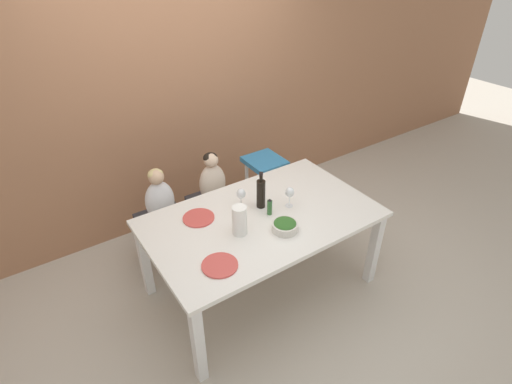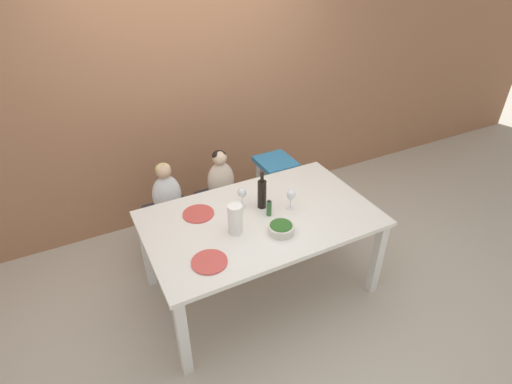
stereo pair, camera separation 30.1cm
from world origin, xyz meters
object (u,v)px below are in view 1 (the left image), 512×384
Objects in this scene: dinner_plate_back_left at (199,218)px; chair_far_center at (214,206)px; paper_towel_roll at (240,220)px; dinner_plate_front_left at (220,265)px; wine_glass_far at (241,194)px; chair_right_highchair at (264,172)px; person_child_left at (159,197)px; wine_glass_near at (290,193)px; wine_bottle at (261,193)px; person_child_center at (212,179)px; chair_far_left at (164,225)px; salad_bowl_large at (285,226)px.

chair_far_center is at bearing 52.99° from dinner_plate_back_left.
dinner_plate_front_left is (-0.29, -0.22, -0.11)m from paper_towel_roll.
wine_glass_far reaches higher than chair_far_center.
wine_glass_far is (-0.65, -0.60, 0.31)m from chair_right_highchair.
wine_glass_near is at bearing -45.95° from person_child_left.
dinner_plate_front_left is (-0.61, -0.41, -0.12)m from wine_bottle.
wine_glass_near reaches higher than chair_far_center.
person_child_center is at bearing 0.00° from person_child_left.
chair_right_highchair is at bearing 44.05° from dinner_plate_front_left.
person_child_left is at bearing 90.00° from chair_far_left.
salad_bowl_large is at bearing -46.23° from dinner_plate_back_left.
wine_glass_far reaches higher than chair_far_left.
person_child_center is (0.51, 0.00, 0.30)m from chair_far_left.
person_child_left is 2.91× the size of wine_glass_near.
chair_right_highchair is 1.18m from salad_bowl_large.
wine_glass_far reaches higher than dinner_plate_front_left.
person_child_left is 2.06× the size of dinner_plate_back_left.
chair_right_highchair is 1.42× the size of person_child_center.
dinner_plate_front_left is (-0.53, -1.09, 0.07)m from person_child_center.
wine_bottle reaches higher than paper_towel_roll.
chair_far_center is 0.78m from dinner_plate_back_left.
dinner_plate_front_left is (-0.47, -0.48, -0.12)m from wine_glass_far.
dinner_plate_front_left is at bearing -102.82° from dinner_plate_back_left.
wine_glass_far is at bearing 45.63° from dinner_plate_front_left.
chair_far_center is at bearing -90.00° from person_child_center.
wine_bottle is (0.07, -0.68, 0.49)m from chair_far_center.
wine_bottle is at bearing -84.03° from person_child_center.
salad_bowl_large reaches higher than dinner_plate_back_left.
paper_towel_roll is 0.32m from wine_glass_far.
paper_towel_roll is at bearing -133.71° from chair_right_highchair.
chair_far_center is 0.61m from chair_right_highchair.
person_child_center is at bearing 108.09° from wine_glass_near.
dinner_plate_front_left is (-0.02, -1.09, 0.07)m from person_child_left.
paper_towel_roll is at bearing -172.07° from wine_glass_near.
chair_far_center is 2.59× the size of wine_glass_near.
dinner_plate_front_left is at bearing -135.95° from chair_right_highchair.
paper_towel_roll is at bearing -148.93° from wine_bottle.
wine_bottle is at bearing -49.34° from chair_far_left.
wine_bottle reaches higher than dinner_plate_back_left.
wine_glass_far is (0.45, -0.60, 0.49)m from chair_far_left.
person_child_left reaches higher than salad_bowl_large.
chair_far_left is 0.59m from person_child_center.
dinner_plate_back_left is at bearing -151.31° from chair_right_highchair.
person_child_left reaches higher than dinner_plate_front_left.
person_child_left reaches higher than chair_right_highchair.
dinner_plate_front_left reaches higher than chair_far_center.
wine_glass_near is at bearing -32.20° from wine_bottle.
dinner_plate_front_left reaches higher than chair_right_highchair.
person_child_left is at bearing 88.84° from dinner_plate_front_left.
wine_bottle reaches higher than person_child_center.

